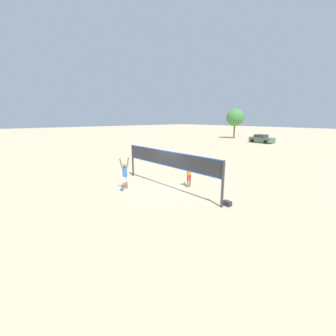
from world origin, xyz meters
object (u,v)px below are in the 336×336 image
object	(u,v)px
volleyball_net	(168,162)
gear_bag	(227,203)
volleyball	(122,189)
parked_car_near	(262,139)
player_spiker	(125,173)
player_blocker	(189,171)
tree_left_cluster	(235,117)

from	to	relation	value
volleyball_net	gear_bag	distance (m)	4.42
volleyball_net	volleyball	distance (m)	3.23
volleyball	parked_car_near	world-z (taller)	parked_car_near
player_spiker	gear_bag	xyz separation A→B (m)	(5.76, 2.45, -0.89)
player_blocker	parked_car_near	bearing A→B (deg)	-161.14
tree_left_cluster	volleyball	bearing A→B (deg)	-66.27
player_spiker	tree_left_cluster	distance (m)	39.04
player_spiker	volleyball	bearing A→B (deg)	-149.91
volleyball	parked_car_near	distance (m)	32.65
gear_bag	volleyball	bearing A→B (deg)	-153.17
gear_bag	tree_left_cluster	xyz separation A→B (m)	(-21.38, 33.18, 4.23)
player_blocker	tree_left_cluster	world-z (taller)	tree_left_cluster
tree_left_cluster	volleyball_net	bearing A→B (deg)	-62.79
volleyball	parked_car_near	size ratio (longest dim) A/B	0.05
volleyball_net	player_spiker	world-z (taller)	volleyball_net
gear_bag	tree_left_cluster	size ratio (longest dim) A/B	0.07
tree_left_cluster	parked_car_near	bearing A→B (deg)	-26.83
volleyball_net	volleyball	xyz separation A→B (m)	(-1.42, -2.45, -1.54)
player_blocker	volleyball	world-z (taller)	player_blocker
player_blocker	tree_left_cluster	distance (m)	37.19
volleyball	gear_bag	world-z (taller)	gear_bag
player_spiker	parked_car_near	xyz separation A→B (m)	(-7.28, 31.42, -0.36)
player_blocker	volleyball	size ratio (longest dim) A/B	9.33
player_spiker	tree_left_cluster	world-z (taller)	tree_left_cluster
player_blocker	tree_left_cluster	size ratio (longest dim) A/B	0.32
volleyball_net	player_spiker	bearing A→B (deg)	-127.96
volleyball_net	gear_bag	size ratio (longest dim) A/B	20.19
volleyball	player_spiker	bearing A→B (deg)	120.09
player_blocker	volleyball	bearing A→B (deg)	-30.75
volleyball	volleyball_net	bearing A→B (deg)	59.91
player_spiker	volleyball_net	bearing A→B (deg)	-37.96
player_spiker	volleyball	xyz separation A→B (m)	(0.21, -0.36, -0.91)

